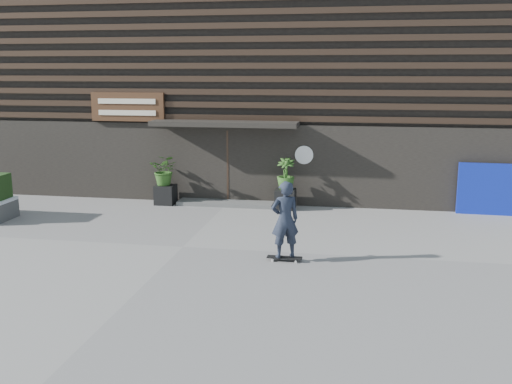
% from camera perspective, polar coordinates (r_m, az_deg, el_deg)
% --- Properties ---
extents(ground, '(80.00, 80.00, 0.00)m').
position_cam_1_polar(ground, '(14.43, -6.99, -5.22)').
color(ground, gray).
rests_on(ground, ground).
extents(entrance_step, '(3.00, 0.80, 0.12)m').
position_cam_1_polar(entrance_step, '(18.72, -2.88, -1.05)').
color(entrance_step, '#51524F').
rests_on(entrance_step, ground).
extents(planter_pot_left, '(0.60, 0.60, 0.60)m').
position_cam_1_polar(planter_pot_left, '(18.99, -8.62, -0.24)').
color(planter_pot_left, black).
rests_on(planter_pot_left, ground).
extents(bamboo_left, '(0.86, 0.75, 0.96)m').
position_cam_1_polar(bamboo_left, '(18.85, -8.69, 2.08)').
color(bamboo_left, '#2D591E').
rests_on(bamboo_left, planter_pot_left).
extents(planter_pot_right, '(0.60, 0.60, 0.60)m').
position_cam_1_polar(planter_pot_right, '(18.14, 2.83, -0.68)').
color(planter_pot_right, black).
rests_on(planter_pot_right, ground).
extents(bamboo_right, '(0.54, 0.54, 0.96)m').
position_cam_1_polar(bamboo_right, '(18.00, 2.85, 1.75)').
color(bamboo_right, '#2D591E').
rests_on(bamboo_right, planter_pot_right).
extents(blue_tarp, '(1.61, 0.18, 1.51)m').
position_cam_1_polar(blue_tarp, '(18.56, 21.12, 0.26)').
color(blue_tarp, '#0B1B9B').
rests_on(blue_tarp, ground).
extents(building, '(18.00, 11.00, 8.00)m').
position_cam_1_polar(building, '(23.52, 0.00, 11.19)').
color(building, black).
rests_on(building, ground).
extents(skateboarder, '(0.78, 0.62, 1.80)m').
position_cam_1_polar(skateboarder, '(13.05, 2.78, -2.67)').
color(skateboarder, black).
rests_on(skateboarder, ground).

